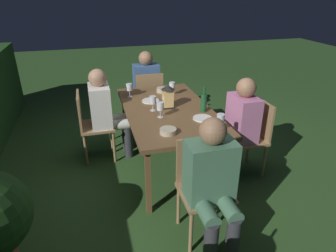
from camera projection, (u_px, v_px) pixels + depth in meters
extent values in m
plane|color=#2D5123|center=(168.00, 163.00, 3.71)|extent=(16.00, 16.00, 0.00)
cube|color=brown|center=(168.00, 110.00, 3.41)|extent=(1.74, 0.96, 0.04)
cube|color=brown|center=(229.00, 170.00, 2.96)|extent=(0.05, 0.05, 0.69)
cube|color=brown|center=(181.00, 111.00, 4.36)|extent=(0.05, 0.05, 0.69)
cube|color=brown|center=(148.00, 183.00, 2.77)|extent=(0.05, 0.05, 0.69)
cube|color=brown|center=(125.00, 117.00, 4.16)|extent=(0.05, 0.05, 0.69)
cube|color=#9E7A51|center=(97.00, 126.00, 3.68)|extent=(0.42, 0.40, 0.03)
cube|color=#9E7A51|center=(80.00, 111.00, 3.54)|extent=(0.40, 0.03, 0.42)
cylinder|color=#9E7A51|center=(111.00, 134.00, 3.97)|extent=(0.03, 0.03, 0.42)
cylinder|color=#9E7A51|center=(114.00, 147.00, 3.66)|extent=(0.03, 0.03, 0.42)
cylinder|color=#9E7A51|center=(85.00, 137.00, 3.89)|extent=(0.03, 0.03, 0.42)
cylinder|color=#9E7A51|center=(86.00, 151.00, 3.58)|extent=(0.03, 0.03, 0.42)
cube|color=white|center=(100.00, 106.00, 3.58)|extent=(0.38, 0.24, 0.50)
sphere|color=tan|center=(97.00, 78.00, 3.43)|extent=(0.21, 0.21, 0.21)
cylinder|color=white|center=(113.00, 119.00, 3.79)|extent=(0.13, 0.36, 0.13)
cylinder|color=white|center=(114.00, 125.00, 3.63)|extent=(0.13, 0.36, 0.13)
cylinder|color=#333338|center=(126.00, 134.00, 3.93)|extent=(0.11, 0.11, 0.45)
cylinder|color=#333338|center=(128.00, 141.00, 3.77)|extent=(0.11, 0.11, 0.45)
cube|color=#9E7A51|center=(148.00, 99.00, 4.56)|extent=(0.40, 0.42, 0.03)
cube|color=#9E7A51|center=(150.00, 88.00, 4.30)|extent=(0.03, 0.40, 0.42)
cylinder|color=#9E7A51|center=(135.00, 109.00, 4.77)|extent=(0.03, 0.03, 0.42)
cylinder|color=#9E7A51|center=(157.00, 107.00, 4.85)|extent=(0.03, 0.03, 0.42)
cylinder|color=#9E7A51|center=(139.00, 118.00, 4.47)|extent=(0.03, 0.03, 0.42)
cylinder|color=#9E7A51|center=(162.00, 115.00, 4.55)|extent=(0.03, 0.03, 0.42)
cube|color=#426699|center=(146.00, 81.00, 4.50)|extent=(0.24, 0.38, 0.50)
sphere|color=#997051|center=(146.00, 58.00, 4.36)|extent=(0.21, 0.21, 0.21)
cylinder|color=#426699|center=(140.00, 93.00, 4.71)|extent=(0.36, 0.13, 0.13)
cylinder|color=#426699|center=(151.00, 92.00, 4.75)|extent=(0.36, 0.13, 0.13)
cylinder|color=#333338|center=(138.00, 104.00, 4.95)|extent=(0.11, 0.11, 0.45)
cylinder|color=#333338|center=(149.00, 103.00, 4.99)|extent=(0.11, 0.11, 0.45)
cube|color=#9E7A51|center=(245.00, 139.00, 3.37)|extent=(0.42, 0.40, 0.03)
cube|color=#9E7A51|center=(262.00, 119.00, 3.32)|extent=(0.40, 0.02, 0.42)
cylinder|color=#9E7A51|center=(237.00, 166.00, 3.27)|extent=(0.03, 0.03, 0.42)
cylinder|color=#9E7A51|center=(223.00, 150.00, 3.58)|extent=(0.03, 0.03, 0.42)
cylinder|color=#9E7A51|center=(264.00, 162.00, 3.35)|extent=(0.03, 0.03, 0.42)
cylinder|color=#9E7A51|center=(248.00, 147.00, 3.67)|extent=(0.03, 0.03, 0.42)
cube|color=#C675A3|center=(243.00, 118.00, 3.24)|extent=(0.38, 0.24, 0.50)
sphere|color=#997051|center=(246.00, 88.00, 3.10)|extent=(0.21, 0.21, 0.21)
cylinder|color=#C675A3|center=(233.00, 142.00, 3.23)|extent=(0.13, 0.36, 0.13)
cylinder|color=#C675A3|center=(226.00, 135.00, 3.39)|extent=(0.13, 0.36, 0.13)
cylinder|color=#333338|center=(218.00, 163.00, 3.30)|extent=(0.11, 0.11, 0.45)
cylinder|color=#333338|center=(211.00, 155.00, 3.45)|extent=(0.11, 0.11, 0.45)
cube|color=#9E7A51|center=(205.00, 193.00, 2.48)|extent=(0.40, 0.42, 0.03)
cube|color=#9E7A51|center=(199.00, 159.00, 2.55)|extent=(0.03, 0.40, 0.42)
cylinder|color=#9E7A51|center=(232.00, 224.00, 2.47)|extent=(0.03, 0.03, 0.42)
cylinder|color=#9E7A51|center=(191.00, 232.00, 2.39)|extent=(0.03, 0.03, 0.42)
cylinder|color=#9E7A51|center=(215.00, 198.00, 2.77)|extent=(0.03, 0.03, 0.42)
cylinder|color=#9E7A51|center=(178.00, 205.00, 2.69)|extent=(0.03, 0.03, 0.42)
cube|color=#4C7A5B|center=(210.00, 171.00, 2.32)|extent=(0.24, 0.38, 0.50)
sphere|color=#997051|center=(213.00, 131.00, 2.17)|extent=(0.21, 0.21, 0.21)
cylinder|color=#4C7A5B|center=(226.00, 204.00, 2.32)|extent=(0.36, 0.13, 0.13)
cylinder|color=#4C7A5B|center=(204.00, 208.00, 2.28)|extent=(0.36, 0.13, 0.13)
cylinder|color=#333338|center=(232.00, 242.00, 2.28)|extent=(0.11, 0.11, 0.45)
cylinder|color=#333338|center=(210.00, 247.00, 2.24)|extent=(0.11, 0.11, 0.45)
cube|color=black|center=(168.00, 107.00, 3.43)|extent=(0.12, 0.12, 0.01)
cube|color=#F9D17A|center=(168.00, 98.00, 3.38)|extent=(0.11, 0.11, 0.20)
cone|color=black|center=(168.00, 87.00, 3.33)|extent=(0.15, 0.15, 0.05)
cylinder|color=#195128|center=(204.00, 103.00, 3.28)|extent=(0.07, 0.07, 0.20)
cylinder|color=#195128|center=(204.00, 91.00, 3.21)|extent=(0.03, 0.03, 0.09)
cylinder|color=silver|center=(160.00, 117.00, 3.17)|extent=(0.06, 0.06, 0.00)
cylinder|color=silver|center=(160.00, 113.00, 3.16)|extent=(0.01, 0.01, 0.08)
cylinder|color=silver|center=(160.00, 106.00, 3.12)|extent=(0.08, 0.08, 0.08)
cylinder|color=maroon|center=(160.00, 108.00, 3.13)|extent=(0.07, 0.07, 0.03)
cylinder|color=silver|center=(172.00, 95.00, 3.82)|extent=(0.06, 0.06, 0.00)
cylinder|color=silver|center=(172.00, 92.00, 3.80)|extent=(0.01, 0.01, 0.08)
cylinder|color=silver|center=(172.00, 85.00, 3.77)|extent=(0.08, 0.08, 0.08)
cylinder|color=maroon|center=(172.00, 87.00, 3.78)|extent=(0.07, 0.07, 0.03)
cylinder|color=silver|center=(130.00, 96.00, 3.76)|extent=(0.06, 0.06, 0.00)
cylinder|color=silver|center=(130.00, 93.00, 3.75)|extent=(0.01, 0.01, 0.08)
cylinder|color=silver|center=(129.00, 87.00, 3.71)|extent=(0.08, 0.08, 0.08)
cylinder|color=maroon|center=(129.00, 89.00, 3.72)|extent=(0.07, 0.07, 0.03)
cylinder|color=silver|center=(153.00, 110.00, 3.34)|extent=(0.06, 0.06, 0.00)
cylinder|color=silver|center=(153.00, 107.00, 3.33)|extent=(0.01, 0.01, 0.08)
cylinder|color=silver|center=(153.00, 100.00, 3.29)|extent=(0.08, 0.08, 0.08)
cylinder|color=maroon|center=(153.00, 102.00, 3.30)|extent=(0.07, 0.07, 0.03)
cylinder|color=silver|center=(220.00, 130.00, 2.89)|extent=(0.06, 0.06, 0.00)
cylinder|color=silver|center=(220.00, 126.00, 2.87)|extent=(0.01, 0.01, 0.08)
cylinder|color=silver|center=(221.00, 118.00, 2.83)|extent=(0.08, 0.08, 0.08)
cylinder|color=maroon|center=(220.00, 121.00, 2.84)|extent=(0.07, 0.07, 0.03)
cylinder|color=white|center=(151.00, 101.00, 3.60)|extent=(0.21, 0.21, 0.01)
cylinder|color=white|center=(203.00, 118.00, 3.13)|extent=(0.20, 0.20, 0.01)
cylinder|color=#BCAD8E|center=(162.00, 90.00, 3.91)|extent=(0.14, 0.14, 0.06)
cylinder|color=#424C1E|center=(162.00, 89.00, 3.90)|extent=(0.12, 0.12, 0.02)
cylinder|color=#BCAD8E|center=(168.00, 131.00, 2.81)|extent=(0.16, 0.16, 0.05)
cylinder|color=tan|center=(168.00, 130.00, 2.81)|extent=(0.14, 0.14, 0.01)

